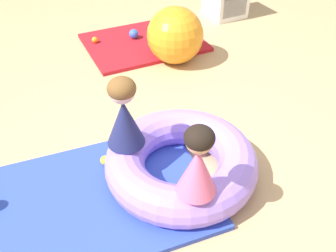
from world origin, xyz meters
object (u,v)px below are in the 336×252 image
(play_ball_yellow, at_px, (146,208))
(play_ball_red, at_px, (164,39))
(play_ball_orange, at_px, (95,40))
(play_ball_yellow_second, at_px, (105,160))
(child_in_pink, at_px, (198,162))
(play_ball_blue, at_px, (134,34))
(play_ball_green, at_px, (162,27))
(child_in_navy, at_px, (124,113))
(inflatable_cushion, at_px, (181,162))
(exercise_ball_large, at_px, (175,35))

(play_ball_yellow, bearing_deg, play_ball_red, 60.66)
(play_ball_orange, height_order, play_ball_yellow_second, play_ball_yellow_second)
(child_in_pink, distance_m, play_ball_blue, 2.58)
(play_ball_yellow, bearing_deg, play_ball_yellow_second, 98.44)
(play_ball_green, bearing_deg, child_in_navy, -122.21)
(play_ball_yellow, bearing_deg, play_ball_green, 61.63)
(child_in_pink, height_order, play_ball_green, child_in_pink)
(inflatable_cushion, distance_m, play_ball_yellow_second, 0.55)
(play_ball_blue, relative_size, play_ball_yellow_second, 1.52)
(child_in_pink, relative_size, play_ball_red, 5.45)
(play_ball_green, bearing_deg, play_ball_yellow, -118.37)
(play_ball_yellow, bearing_deg, exercise_ball_large, 57.02)
(inflatable_cushion, distance_m, play_ball_orange, 2.20)
(child_in_navy, distance_m, exercise_ball_large, 1.67)
(play_ball_yellow, relative_size, play_ball_green, 1.08)
(play_ball_red, height_order, play_ball_yellow_second, play_ball_red)
(play_ball_orange, bearing_deg, exercise_ball_large, -47.77)
(play_ball_red, bearing_deg, child_in_pink, -111.99)
(play_ball_yellow, xyz_separation_m, exercise_ball_large, (1.11, 1.71, 0.20))
(play_ball_yellow, xyz_separation_m, play_ball_green, (1.27, 2.35, -0.00))
(play_ball_orange, xyz_separation_m, play_ball_red, (0.70, -0.34, 0.01))
(play_ball_orange, bearing_deg, play_ball_blue, -12.59)
(child_in_pink, xyz_separation_m, play_ball_orange, (0.20, 2.56, -0.43))
(play_ball_yellow_second, bearing_deg, inflatable_cushion, -35.59)
(play_ball_blue, bearing_deg, play_ball_yellow, -111.28)
(child_in_navy, xyz_separation_m, exercise_ball_large, (1.05, 1.28, -0.23))
(play_ball_blue, relative_size, exercise_ball_large, 0.19)
(inflatable_cushion, distance_m, play_ball_blue, 2.17)
(play_ball_yellow, bearing_deg, play_ball_blue, 68.72)
(child_in_pink, bearing_deg, exercise_ball_large, -6.10)
(play_ball_yellow, bearing_deg, inflatable_cushion, 29.92)
(child_in_pink, bearing_deg, play_ball_orange, 13.71)
(child_in_pink, bearing_deg, play_ball_red, -3.75)
(inflatable_cushion, distance_m, play_ball_green, 2.32)
(play_ball_yellow, distance_m, exercise_ball_large, 2.05)
(child_in_pink, relative_size, play_ball_blue, 4.38)
(child_in_navy, xyz_separation_m, play_ball_blue, (0.84, 1.88, -0.43))
(play_ball_yellow, xyz_separation_m, play_ball_blue, (0.90, 2.32, 0.01))
(play_ball_yellow, relative_size, play_ball_blue, 0.88)
(play_ball_green, bearing_deg, play_ball_yellow_second, -126.54)
(play_ball_green, relative_size, play_ball_red, 1.01)
(play_ball_yellow, distance_m, play_ball_yellow_second, 0.54)
(play_ball_blue, bearing_deg, play_ball_red, -42.76)
(exercise_ball_large, bearing_deg, play_ball_green, 75.92)
(inflatable_cushion, relative_size, child_in_pink, 2.25)
(child_in_navy, relative_size, exercise_ball_large, 0.87)
(play_ball_red, distance_m, exercise_ball_large, 0.42)
(child_in_pink, xyz_separation_m, play_ball_blue, (0.64, 2.47, -0.41))
(inflatable_cushion, height_order, play_ball_red, inflatable_cushion)
(play_ball_orange, bearing_deg, play_ball_yellow, -101.02)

